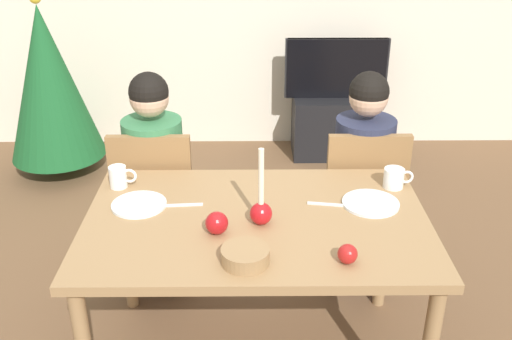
{
  "coord_description": "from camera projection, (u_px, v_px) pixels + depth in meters",
  "views": [
    {
      "loc": [
        -0.02,
        -2.03,
        1.96
      ],
      "look_at": [
        0.0,
        0.2,
        0.87
      ],
      "focal_mm": 40.77,
      "sensor_mm": 36.0,
      "label": 1
    }
  ],
  "objects": [
    {
      "name": "person_right_child",
      "position": [
        361.0,
        184.0,
        3.02
      ],
      "size": [
        0.3,
        0.3,
        1.17
      ],
      "color": "#33384C",
      "rests_on": "ground"
    },
    {
      "name": "chair_right",
      "position": [
        361.0,
        197.0,
        3.01
      ],
      "size": [
        0.4,
        0.4,
        0.9
      ],
      "color": "olive",
      "rests_on": "ground"
    },
    {
      "name": "fork_right",
      "position": [
        329.0,
        204.0,
        2.45
      ],
      "size": [
        0.18,
        0.04,
        0.01
      ],
      "primitive_type": "cube",
      "rotation": [
        0.0,
        0.0,
        -0.16
      ],
      "color": "silver",
      "rests_on": "dining_table"
    },
    {
      "name": "candle_centerpiece",
      "position": [
        261.0,
        209.0,
        2.29
      ],
      "size": [
        0.09,
        0.09,
        0.33
      ],
      "color": "red",
      "rests_on": "dining_table"
    },
    {
      "name": "plate_right",
      "position": [
        371.0,
        203.0,
        2.46
      ],
      "size": [
        0.24,
        0.24,
        0.01
      ],
      "primitive_type": "cylinder",
      "color": "silver",
      "rests_on": "dining_table"
    },
    {
      "name": "tv_stand",
      "position": [
        333.0,
        125.0,
        4.65
      ],
      "size": [
        0.64,
        0.4,
        0.48
      ],
      "primitive_type": "cube",
      "color": "black",
      "rests_on": "ground"
    },
    {
      "name": "dining_table",
      "position": [
        256.0,
        235.0,
        2.39
      ],
      "size": [
        1.4,
        0.9,
        0.75
      ],
      "color": "#99754C",
      "rests_on": "ground"
    },
    {
      "name": "fork_left",
      "position": [
        182.0,
        205.0,
        2.45
      ],
      "size": [
        0.18,
        0.03,
        0.01
      ],
      "primitive_type": "cube",
      "rotation": [
        0.0,
        0.0,
        0.07
      ],
      "color": "silver",
      "rests_on": "dining_table"
    },
    {
      "name": "bowl_walnuts",
      "position": [
        245.0,
        256.0,
        2.07
      ],
      "size": [
        0.17,
        0.17,
        0.06
      ],
      "primitive_type": "cylinder",
      "color": "#99754C",
      "rests_on": "dining_table"
    },
    {
      "name": "plate_left",
      "position": [
        139.0,
        204.0,
        2.45
      ],
      "size": [
        0.23,
        0.23,
        0.01
      ],
      "primitive_type": "cylinder",
      "color": "silver",
      "rests_on": "dining_table"
    },
    {
      "name": "tv",
      "position": [
        336.0,
        68.0,
        4.45
      ],
      "size": [
        0.79,
        0.05,
        0.46
      ],
      "color": "black",
      "rests_on": "tv_stand"
    },
    {
      "name": "apple_by_left_plate",
      "position": [
        217.0,
        223.0,
        2.24
      ],
      "size": [
        0.09,
        0.09,
        0.09
      ],
      "primitive_type": "sphere",
      "color": "#AE1418",
      "rests_on": "dining_table"
    },
    {
      "name": "mug_left",
      "position": [
        119.0,
        177.0,
        2.58
      ],
      "size": [
        0.12,
        0.08,
        0.1
      ],
      "color": "white",
      "rests_on": "dining_table"
    },
    {
      "name": "mug_right",
      "position": [
        394.0,
        178.0,
        2.58
      ],
      "size": [
        0.13,
        0.09,
        0.09
      ],
      "color": "white",
      "rests_on": "dining_table"
    },
    {
      "name": "chair_left",
      "position": [
        156.0,
        198.0,
        3.0
      ],
      "size": [
        0.4,
        0.4,
        0.9
      ],
      "color": "olive",
      "rests_on": "ground"
    },
    {
      "name": "apple_near_candle",
      "position": [
        348.0,
        254.0,
        2.06
      ],
      "size": [
        0.07,
        0.07,
        0.07
      ],
      "primitive_type": "sphere",
      "color": "#AC1B19",
      "rests_on": "dining_table"
    },
    {
      "name": "christmas_tree",
      "position": [
        49.0,
        83.0,
        4.15
      ],
      "size": [
        0.68,
        0.68,
        1.33
      ],
      "color": "brown",
      "rests_on": "ground"
    },
    {
      "name": "person_left_child",
      "position": [
        157.0,
        185.0,
        3.01
      ],
      "size": [
        0.3,
        0.3,
        1.17
      ],
      "color": "#33384C",
      "rests_on": "ground"
    }
  ]
}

